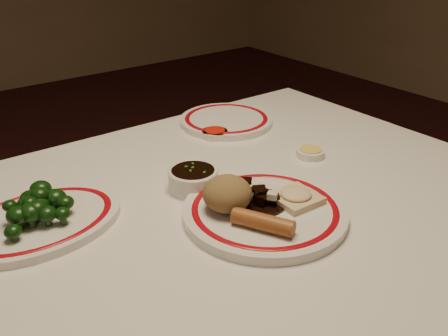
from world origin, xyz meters
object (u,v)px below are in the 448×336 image
(main_plate, at_px, (265,212))
(soy_bowl, at_px, (193,180))
(rice_mound, at_px, (227,194))
(fried_wonton, at_px, (296,196))
(dining_table, at_px, (223,244))
(broccoli_plate, at_px, (37,222))
(spring_roll, at_px, (263,222))
(stirfry_heap, at_px, (257,196))
(broccoli_pile, at_px, (36,205))

(main_plate, distance_m, soy_bowl, 0.17)
(rice_mound, distance_m, fried_wonton, 0.13)
(dining_table, bearing_deg, broccoli_plate, 155.97)
(spring_roll, bearing_deg, rice_mound, 67.87)
(soy_bowl, bearing_deg, broccoli_plate, 169.81)
(soy_bowl, bearing_deg, fried_wonton, -59.87)
(dining_table, xyz_separation_m, soy_bowl, (-0.01, 0.08, 0.11))
(main_plate, bearing_deg, dining_table, 111.70)
(rice_mound, height_order, spring_roll, rice_mound)
(broccoli_plate, bearing_deg, dining_table, -24.03)
(dining_table, distance_m, broccoli_plate, 0.35)
(main_plate, bearing_deg, fried_wonton, -14.82)
(main_plate, height_order, spring_roll, spring_roll)
(fried_wonton, relative_size, broccoli_plate, 0.26)
(main_plate, height_order, soy_bowl, soy_bowl)
(stirfry_heap, relative_size, broccoli_pile, 0.83)
(main_plate, bearing_deg, broccoli_plate, 147.30)
(stirfry_heap, distance_m, soy_bowl, 0.15)
(stirfry_heap, bearing_deg, soy_bowl, 108.39)
(rice_mound, bearing_deg, stirfry_heap, -11.92)
(rice_mound, bearing_deg, fried_wonton, -24.70)
(stirfry_heap, height_order, soy_bowl, stirfry_heap)
(main_plate, relative_size, broccoli_pile, 2.42)
(soy_bowl, bearing_deg, broccoli_pile, 168.96)
(dining_table, bearing_deg, spring_roll, -97.40)
(rice_mound, relative_size, broccoli_plate, 0.28)
(rice_mound, distance_m, broccoli_pile, 0.33)
(main_plate, bearing_deg, soy_bowl, 104.92)
(main_plate, relative_size, stirfry_heap, 2.93)
(main_plate, relative_size, rice_mound, 3.51)
(rice_mound, bearing_deg, broccoli_plate, 147.54)
(fried_wonton, xyz_separation_m, broccoli_pile, (-0.39, 0.23, 0.01))
(rice_mound, xyz_separation_m, soy_bowl, (0.01, 0.13, -0.03))
(rice_mound, relative_size, stirfry_heap, 0.83)
(fried_wonton, relative_size, soy_bowl, 0.83)
(dining_table, xyz_separation_m, broccoli_plate, (-0.30, 0.14, 0.10))
(main_plate, bearing_deg, spring_roll, -134.60)
(broccoli_plate, bearing_deg, main_plate, -32.70)
(stirfry_heap, bearing_deg, dining_table, 121.96)
(broccoli_pile, height_order, soy_bowl, broccoli_pile)
(main_plate, distance_m, stirfry_heap, 0.03)
(main_plate, relative_size, fried_wonton, 3.78)
(broccoli_plate, bearing_deg, soy_bowl, -10.19)
(stirfry_heap, xyz_separation_m, broccoli_pile, (-0.33, 0.19, 0.01))
(main_plate, distance_m, rice_mound, 0.08)
(dining_table, xyz_separation_m, broccoli_pile, (-0.30, 0.14, 0.13))
(fried_wonton, bearing_deg, rice_mound, 155.30)
(dining_table, distance_m, spring_roll, 0.18)
(main_plate, bearing_deg, broccoli_pile, 146.49)
(soy_bowl, bearing_deg, spring_roll, -91.41)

